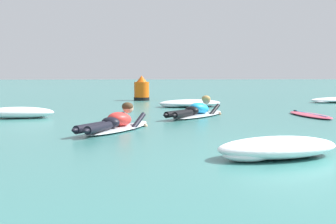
# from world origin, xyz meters

# --- Properties ---
(ground_plane) EXTENTS (120.00, 120.00, 0.00)m
(ground_plane) POSITION_xyz_m (0.00, 10.00, 0.00)
(ground_plane) COLOR #387A75
(surfer_near) EXTENTS (1.46, 2.45, 0.54)m
(surfer_near) POSITION_xyz_m (-3.36, 3.89, 0.13)
(surfer_near) COLOR silver
(surfer_near) RESTS_ON ground
(surfer_far) EXTENTS (1.83, 2.43, 0.54)m
(surfer_far) POSITION_xyz_m (-1.52, 6.58, 0.13)
(surfer_far) COLOR silver
(surfer_far) RESTS_ON ground
(drifting_surfboard) EXTENTS (0.67, 2.15, 0.16)m
(drifting_surfboard) POSITION_xyz_m (1.23, 6.55, 0.03)
(drifting_surfboard) COLOR #E54C66
(drifting_surfboard) RESTS_ON ground
(whitewater_mid_left) EXTENTS (1.80, 1.28, 0.26)m
(whitewater_mid_left) POSITION_xyz_m (-1.29, 0.86, 0.12)
(whitewater_mid_left) COLOR white
(whitewater_mid_left) RESTS_ON ground
(whitewater_mid_right) EXTENTS (2.17, 1.56, 0.23)m
(whitewater_mid_right) POSITION_xyz_m (-1.24, 10.11, 0.11)
(whitewater_mid_right) COLOR white
(whitewater_mid_right) RESTS_ON ground
(whitewater_back) EXTENTS (1.70, 0.75, 0.26)m
(whitewater_back) POSITION_xyz_m (-5.69, 6.53, 0.12)
(whitewater_back) COLOR white
(whitewater_back) RESTS_ON ground
(channel_marker_buoy) EXTENTS (0.59, 0.59, 0.94)m
(channel_marker_buoy) POSITION_xyz_m (-2.64, 13.72, 0.37)
(channel_marker_buoy) COLOR #EA5B0F
(channel_marker_buoy) RESTS_ON ground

